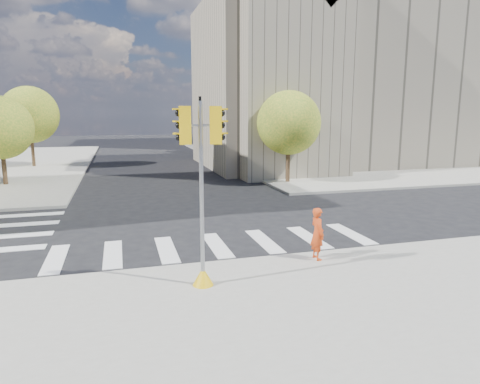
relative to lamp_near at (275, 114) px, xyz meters
name	(u,v)px	position (x,y,z in m)	size (l,w,h in m)	color
ground	(208,231)	(-8.00, -14.00, -4.58)	(160.00, 160.00, 0.00)	black
sidewalk_far_right	(338,155)	(12.00, 12.00, -4.50)	(28.00, 40.00, 0.15)	gray
civic_building	(335,84)	(7.59, 5.12, 2.68)	(26.00, 16.00, 19.39)	gray
office_tower	(300,39)	(14.00, 28.00, 10.42)	(20.00, 18.00, 30.00)	#9EA0A3
tree_lw_mid	(0,128)	(-18.50, 0.00, -0.82)	(4.00, 4.00, 5.77)	#382616
tree_lw_far	(30,115)	(-18.50, 10.00, -0.04)	(4.80, 4.80, 6.95)	#382616
tree_re_near	(289,123)	(-0.50, -4.00, -0.53)	(4.20, 4.20, 6.16)	#382616
tree_re_mid	(239,117)	(-0.50, 8.00, -0.23)	(4.60, 4.60, 6.66)	#382616
tree_re_far	(212,120)	(-0.50, 20.00, -0.71)	(4.00, 4.00, 5.88)	#382616
lamp_near	(275,114)	(0.00, 0.00, 0.00)	(0.35, 0.18, 8.11)	black
lamp_far	(228,114)	(0.00, 14.00, 0.00)	(0.35, 0.18, 8.11)	black
traffic_signal	(202,208)	(-9.33, -19.77, -2.31)	(1.08, 0.56, 4.95)	#DDAC0B
photographer	(317,234)	(-5.48, -18.70, -3.60)	(0.60, 0.40, 1.66)	#C33C12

